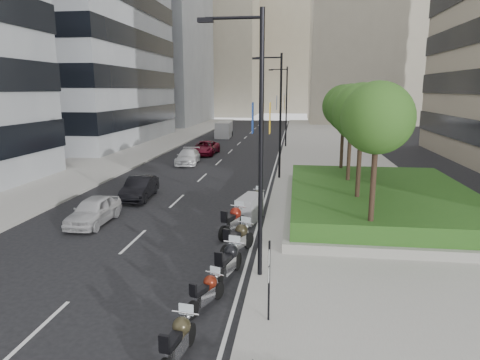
% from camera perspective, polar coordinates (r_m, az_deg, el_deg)
% --- Properties ---
extents(ground, '(160.00, 160.00, 0.00)m').
position_cam_1_polar(ground, '(15.49, -14.20, -13.25)').
color(ground, black).
rests_on(ground, ground).
extents(sidewalk_right, '(10.00, 100.00, 0.15)m').
position_cam_1_polar(sidewalk_right, '(43.60, 12.08, 3.21)').
color(sidewalk_right, '#9E9B93').
rests_on(sidewalk_right, ground).
extents(sidewalk_left, '(8.00, 100.00, 0.15)m').
position_cam_1_polar(sidewalk_left, '(46.81, -14.52, 3.68)').
color(sidewalk_left, '#9E9B93').
rests_on(sidewalk_left, ground).
extents(lane_edge, '(0.12, 100.00, 0.01)m').
position_cam_1_polar(lane_edge, '(43.50, 5.09, 3.32)').
color(lane_edge, silver).
rests_on(lane_edge, ground).
extents(lane_centre, '(0.12, 100.00, 0.01)m').
position_cam_1_polar(lane_centre, '(44.01, -1.70, 3.46)').
color(lane_centre, silver).
rests_on(lane_centre, ground).
extents(building_grey_far, '(22.00, 26.00, 30.00)m').
position_cam_1_polar(building_grey_far, '(88.45, -12.60, 17.19)').
color(building_grey_far, gray).
rests_on(building_grey_far, ground).
extents(building_cream_right, '(28.00, 24.00, 36.00)m').
position_cam_1_polar(building_cream_right, '(95.14, 18.38, 18.32)').
color(building_cream_right, '#B7AD93').
rests_on(building_cream_right, ground).
extents(building_cream_left, '(26.00, 24.00, 34.00)m').
position_cam_1_polar(building_cream_left, '(115.85, -4.45, 17.12)').
color(building_cream_left, '#B7AD93').
rests_on(building_cream_left, ground).
extents(building_cream_centre, '(30.00, 24.00, 38.00)m').
position_cam_1_polar(building_cream_centre, '(133.60, 6.22, 17.25)').
color(building_cream_centre, '#B7AD93').
rests_on(building_cream_centre, ground).
extents(planter, '(10.00, 14.00, 0.40)m').
position_cam_1_polar(planter, '(24.22, 18.10, -3.37)').
color(planter, gray).
rests_on(planter, sidewalk_right).
extents(hedge, '(9.40, 13.40, 0.80)m').
position_cam_1_polar(hedge, '(24.07, 18.19, -1.99)').
color(hedge, '#123F16').
rests_on(hedge, planter).
extents(tree_0, '(2.80, 2.80, 6.30)m').
position_cam_1_polar(tree_0, '(17.28, 17.84, 7.82)').
color(tree_0, '#332319').
rests_on(tree_0, planter).
extents(tree_1, '(2.80, 2.80, 6.30)m').
position_cam_1_polar(tree_1, '(21.22, 15.94, 8.60)').
color(tree_1, '#332319').
rests_on(tree_1, planter).
extents(tree_2, '(2.80, 2.80, 6.30)m').
position_cam_1_polar(tree_2, '(25.18, 14.63, 9.12)').
color(tree_2, '#332319').
rests_on(tree_2, planter).
extents(tree_3, '(2.80, 2.80, 6.30)m').
position_cam_1_polar(tree_3, '(29.16, 13.68, 9.51)').
color(tree_3, '#332319').
rests_on(tree_3, planter).
extents(lamp_post_0, '(2.34, 0.45, 9.00)m').
position_cam_1_polar(lamp_post_0, '(14.10, 2.20, 6.11)').
color(lamp_post_0, black).
rests_on(lamp_post_0, ground).
extents(lamp_post_1, '(2.34, 0.45, 9.00)m').
position_cam_1_polar(lamp_post_1, '(31.03, 5.13, 9.26)').
color(lamp_post_1, black).
rests_on(lamp_post_1, ground).
extents(lamp_post_2, '(2.34, 0.45, 9.00)m').
position_cam_1_polar(lamp_post_2, '(49.01, 6.03, 10.21)').
color(lamp_post_2, black).
rests_on(lamp_post_2, ground).
extents(parking_sign, '(0.06, 0.32, 2.50)m').
position_cam_1_polar(parking_sign, '(12.09, 3.89, -12.73)').
color(parking_sign, black).
rests_on(parking_sign, ground).
extents(motorcycle_0, '(0.71, 2.14, 1.07)m').
position_cam_1_polar(motorcycle_0, '(11.11, -8.25, -20.45)').
color(motorcycle_0, black).
rests_on(motorcycle_0, ground).
extents(motorcycle_1, '(0.92, 1.85, 0.97)m').
position_cam_1_polar(motorcycle_1, '(13.37, -4.50, -14.65)').
color(motorcycle_1, black).
rests_on(motorcycle_1, ground).
extents(motorcycle_2, '(0.87, 2.34, 1.18)m').
position_cam_1_polar(motorcycle_2, '(15.16, -1.57, -10.83)').
color(motorcycle_2, black).
rests_on(motorcycle_2, ground).
extents(motorcycle_3, '(1.17, 2.26, 1.20)m').
position_cam_1_polar(motorcycle_3, '(17.26, -0.26, -7.89)').
color(motorcycle_3, black).
rests_on(motorcycle_3, ground).
extents(motorcycle_4, '(1.05, 2.39, 1.23)m').
position_cam_1_polar(motorcycle_4, '(19.52, -0.95, -5.47)').
color(motorcycle_4, black).
rests_on(motorcycle_4, ground).
extents(motorcycle_5, '(1.25, 2.23, 1.28)m').
position_cam_1_polar(motorcycle_5, '(21.56, 1.31, -3.83)').
color(motorcycle_5, black).
rests_on(motorcycle_5, ground).
extents(motorcycle_6, '(0.89, 2.00, 1.03)m').
position_cam_1_polar(motorcycle_6, '(23.62, 2.05, -2.64)').
color(motorcycle_6, black).
rests_on(motorcycle_6, ground).
extents(car_a, '(1.58, 3.92, 1.33)m').
position_cam_1_polar(car_a, '(22.31, -18.94, -3.87)').
color(car_a, silver).
rests_on(car_a, ground).
extents(car_b, '(1.70, 4.14, 1.33)m').
position_cam_1_polar(car_b, '(26.60, -13.24, -1.04)').
color(car_b, black).
rests_on(car_b, ground).
extents(car_c, '(2.20, 4.62, 1.30)m').
position_cam_1_polar(car_c, '(38.43, -6.96, 3.11)').
color(car_c, white).
rests_on(car_c, ground).
extents(car_d, '(2.45, 5.01, 1.37)m').
position_cam_1_polar(car_d, '(43.85, -4.69, 4.29)').
color(car_d, maroon).
rests_on(car_d, ground).
extents(delivery_van, '(2.13, 5.11, 2.11)m').
position_cam_1_polar(delivery_van, '(59.65, -2.17, 6.64)').
color(delivery_van, '#B3B3B5').
rests_on(delivery_van, ground).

